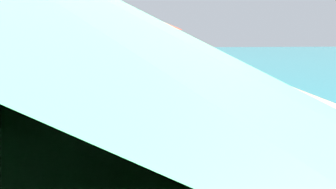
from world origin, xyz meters
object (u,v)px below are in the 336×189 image
(person_walking_near, at_px, (61,90))
(person_walking_mid, at_px, (81,69))
(umbrella_second, at_px, (100,28))
(umbrella_farthest, at_px, (138,21))
(lounger_farthest_shoreside, at_px, (160,91))
(lounger_second_shoreside, at_px, (143,135))

(person_walking_near, height_order, person_walking_mid, person_walking_mid)
(person_walking_mid, bearing_deg, umbrella_second, -64.77)
(umbrella_farthest, distance_m, lounger_farthest_shoreside, 2.67)
(umbrella_farthest, relative_size, person_walking_mid, 1.66)
(person_walking_mid, bearing_deg, lounger_farthest_shoreside, 6.42)
(umbrella_second, xyz_separation_m, lounger_farthest_shoreside, (1.06, 4.90, -2.02))
(lounger_second_shoreside, relative_size, umbrella_farthest, 0.46)
(umbrella_second, xyz_separation_m, umbrella_farthest, (0.41, 3.64, 0.24))
(person_walking_mid, bearing_deg, lounger_second_shoreside, -54.48)
(umbrella_second, relative_size, umbrella_farthest, 0.92)
(lounger_farthest_shoreside, bearing_deg, lounger_second_shoreside, -88.57)
(umbrella_farthest, bearing_deg, person_walking_mid, 146.09)
(lounger_second_shoreside, xyz_separation_m, person_walking_near, (-1.85, 1.05, 0.70))
(lounger_second_shoreside, xyz_separation_m, person_walking_mid, (-2.13, 4.05, 0.77))
(lounger_farthest_shoreside, distance_m, person_walking_near, 3.82)
(lounger_farthest_shoreside, xyz_separation_m, person_walking_near, (-2.34, -2.93, 0.70))
(person_walking_near, distance_m, person_walking_mid, 3.01)
(umbrella_farthest, distance_m, person_walking_near, 2.85)
(lounger_farthest_shoreside, bearing_deg, umbrella_farthest, -108.42)
(umbrella_farthest, distance_m, person_walking_mid, 2.82)
(lounger_second_shoreside, bearing_deg, lounger_farthest_shoreside, 77.89)
(umbrella_farthest, bearing_deg, umbrella_second, -96.51)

